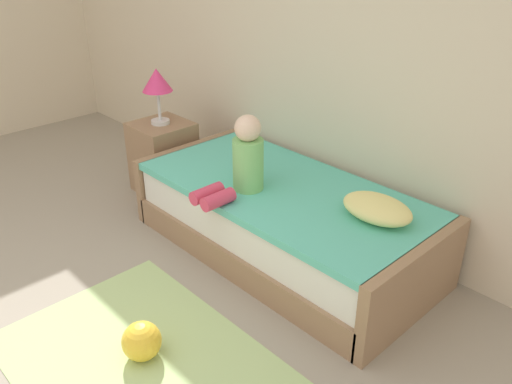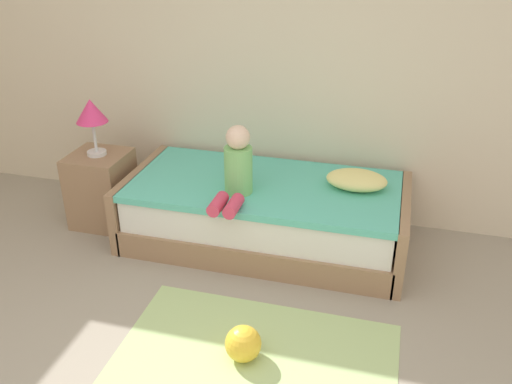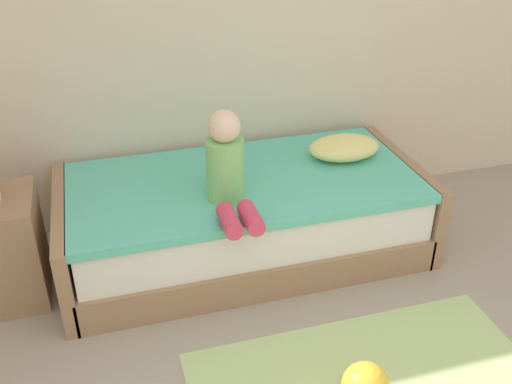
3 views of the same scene
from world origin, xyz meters
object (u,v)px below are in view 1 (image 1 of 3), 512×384
at_px(bed, 283,220).
at_px(table_lamp, 157,83).
at_px(nightstand, 164,157).
at_px(toy_ball, 142,341).
at_px(child_figure, 242,162).
at_px(pillow, 377,208).

relative_size(bed, table_lamp, 4.69).
height_order(nightstand, toy_ball, nightstand).
distance_m(table_lamp, child_figure, 1.24).
distance_m(nightstand, pillow, 2.03).
relative_size(bed, nightstand, 3.52).
relative_size(nightstand, pillow, 1.36).
bearing_deg(nightstand, pillow, 4.04).
xyz_separation_m(bed, table_lamp, (-1.35, -0.04, 0.69)).
bearing_deg(table_lamp, child_figure, -8.82).
relative_size(bed, child_figure, 4.14).
distance_m(child_figure, toy_ball, 1.24).
bearing_deg(pillow, bed, -171.40).
bearing_deg(bed, table_lamp, -178.22).
xyz_separation_m(pillow, toy_ball, (-0.46, -1.36, -0.46)).
distance_m(bed, nightstand, 1.35).
relative_size(nightstand, table_lamp, 1.33).
height_order(bed, child_figure, child_figure).
relative_size(nightstand, child_figure, 1.18).
bearing_deg(child_figure, pillow, 22.09).
bearing_deg(toy_ball, child_figure, 108.54).
distance_m(bed, pillow, 0.74).
relative_size(nightstand, toy_ball, 2.86).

